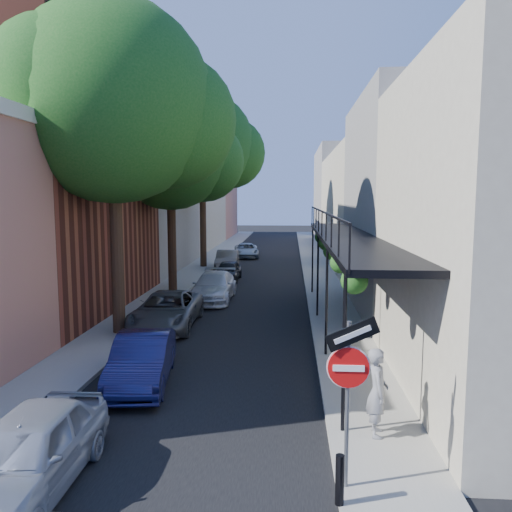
% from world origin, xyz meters
% --- Properties ---
extents(road_surface, '(6.00, 64.00, 0.01)m').
position_xyz_m(road_surface, '(0.00, 30.00, 0.01)').
color(road_surface, black).
rests_on(road_surface, ground).
extents(sidewalk_left, '(2.00, 64.00, 0.12)m').
position_xyz_m(sidewalk_left, '(-4.00, 30.00, 0.06)').
color(sidewalk_left, gray).
rests_on(sidewalk_left, ground).
extents(sidewalk_right, '(2.00, 64.00, 0.12)m').
position_xyz_m(sidewalk_right, '(4.00, 30.00, 0.06)').
color(sidewalk_right, gray).
rests_on(sidewalk_right, ground).
extents(buildings_left, '(10.10, 59.10, 12.00)m').
position_xyz_m(buildings_left, '(-9.30, 28.76, 4.94)').
color(buildings_left, '#B56D5D').
rests_on(buildings_left, ground).
extents(buildings_right, '(9.80, 55.00, 10.00)m').
position_xyz_m(buildings_right, '(8.99, 29.49, 4.42)').
color(buildings_right, beige).
rests_on(buildings_right, ground).
extents(sign_post, '(0.89, 0.17, 2.99)m').
position_xyz_m(sign_post, '(3.16, 0.97, 2.04)').
color(sign_post, '#595B60').
rests_on(sign_post, ground).
extents(bollard, '(0.14, 0.14, 0.80)m').
position_xyz_m(bollard, '(3.00, 0.50, 0.52)').
color(bollard, black).
rests_on(bollard, sidewalk_right).
extents(oak_near, '(7.48, 6.80, 11.42)m').
position_xyz_m(oak_near, '(-3.37, 10.26, 7.88)').
color(oak_near, black).
rests_on(oak_near, ground).
extents(oak_mid, '(6.60, 6.00, 10.20)m').
position_xyz_m(oak_mid, '(-3.42, 18.23, 7.06)').
color(oak_mid, black).
rests_on(oak_mid, ground).
extents(oak_far, '(7.70, 7.00, 11.90)m').
position_xyz_m(oak_far, '(-3.35, 27.27, 8.26)').
color(oak_far, black).
rests_on(oak_far, ground).
extents(parked_car_a, '(1.65, 3.99, 1.35)m').
position_xyz_m(parked_car_a, '(-2.06, 0.65, 0.68)').
color(parked_car_a, '#9196A1').
rests_on(parked_car_a, ground).
extents(parked_car_b, '(1.88, 4.08, 1.29)m').
position_xyz_m(parked_car_b, '(-1.62, 5.50, 0.65)').
color(parked_car_b, '#161745').
rests_on(parked_car_b, ground).
extents(parked_car_c, '(2.30, 4.77, 1.31)m').
position_xyz_m(parked_car_c, '(-2.38, 11.15, 0.65)').
color(parked_car_c, '#525559').
rests_on(parked_car_c, ground).
extents(parked_car_d, '(1.85, 4.53, 1.31)m').
position_xyz_m(parked_car_d, '(-1.40, 16.19, 0.66)').
color(parked_car_d, silver).
rests_on(parked_car_d, ground).
extents(parked_car_e, '(1.39, 3.41, 1.16)m').
position_xyz_m(parked_car_e, '(-1.44, 21.87, 0.58)').
color(parked_car_e, black).
rests_on(parked_car_e, ground).
extents(parked_car_f, '(1.58, 4.04, 1.31)m').
position_xyz_m(parked_car_f, '(-2.03, 26.09, 0.66)').
color(parked_car_f, '#6D655C').
rests_on(parked_car_f, ground).
extents(parked_car_g, '(2.36, 4.31, 1.14)m').
position_xyz_m(parked_car_g, '(-1.40, 33.25, 0.57)').
color(parked_car_g, '#A0AAB5').
rests_on(parked_car_g, ground).
extents(pedestrian, '(0.46, 0.67, 1.78)m').
position_xyz_m(pedestrian, '(3.96, 2.86, 1.01)').
color(pedestrian, gray).
rests_on(pedestrian, sidewalk_right).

